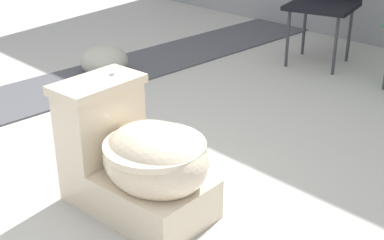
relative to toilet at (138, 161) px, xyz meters
name	(u,v)px	position (x,y,z in m)	size (l,w,h in m)	color
ground_plane	(109,184)	(-0.24, 0.02, -0.22)	(14.00, 14.00, 0.00)	#B7B2A8
gravel_strip	(64,87)	(-1.42, 0.52, -0.21)	(0.56, 8.00, 0.01)	#4C4C51
toilet	(138,161)	(0.00, 0.00, 0.00)	(0.66, 0.43, 0.52)	beige
boulder_near	(104,61)	(-1.43, 0.86, -0.12)	(0.32, 0.32, 0.20)	#ADA899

